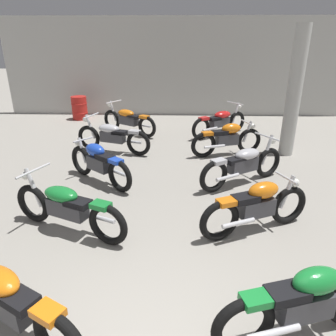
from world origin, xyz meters
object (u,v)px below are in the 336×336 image
Objects in this scene: support_pillar at (294,93)px; motorcycle_left_row_0 at (6,299)px; motorcycle_right_row_1 at (257,206)px; oil_drum at (80,108)px; motorcycle_right_row_3 at (227,138)px; motorcycle_right_row_0 at (305,302)px; motorcycle_right_row_4 at (220,121)px; motorcycle_left_row_2 at (99,162)px; motorcycle_left_row_1 at (67,207)px; motorcycle_left_row_3 at (112,136)px; motorcycle_right_row_2 at (243,164)px; motorcycle_left_row_4 at (128,120)px.

support_pillar is 1.63× the size of motorcycle_left_row_0.
support_pillar reaches higher than motorcycle_right_row_1.
motorcycle_right_row_3 is at bearing -37.08° from oil_drum.
motorcycle_right_row_0 is 1.06× the size of motorcycle_right_row_4.
support_pillar is at bearing 66.50° from motorcycle_right_row_1.
motorcycle_left_row_2 is at bearing -69.76° from oil_drum.
motorcycle_left_row_0 is (-4.57, -5.71, -1.15)m from support_pillar.
motorcycle_right_row_3 is at bearing -90.53° from motorcycle_right_row_4.
motorcycle_left_row_1 is 4.74m from motorcycle_right_row_3.
motorcycle_left_row_0 and motorcycle_left_row_1 have the same top height.
motorcycle_left_row_1 is 1.12× the size of motorcycle_right_row_4.
support_pillar is 4.75m from motorcycle_left_row_3.
motorcycle_right_row_4 is at bearing 91.16° from motorcycle_right_row_2.
motorcycle_right_row_1 is (2.96, 2.01, 0.01)m from motorcycle_left_row_0.
motorcycle_left_row_2 and motorcycle_right_row_3 have the same top height.
oil_drum is (-2.11, 1.84, -0.03)m from motorcycle_left_row_4.
motorcycle_right_row_3 is (-0.09, 1.77, 0.01)m from motorcycle_right_row_2.
motorcycle_left_row_3 reaches higher than motorcycle_right_row_3.
motorcycle_left_row_3 reaches higher than motorcycle_right_row_1.
motorcycle_right_row_2 and motorcycle_right_row_4 have the same top height.
motorcycle_left_row_0 is 7.95m from motorcycle_right_row_4.
motorcycle_left_row_3 is 4.14m from oil_drum.
motorcycle_left_row_1 is 1.07× the size of motorcycle_right_row_2.
motorcycle_right_row_2 is at bearing 0.66° from motorcycle_left_row_2.
motorcycle_left_row_0 is 7.49m from motorcycle_left_row_4.
motorcycle_left_row_2 is 0.84× the size of motorcycle_right_row_3.
motorcycle_left_row_1 is 3.80m from motorcycle_left_row_3.
motorcycle_left_row_4 is at bearing 85.00° from motorcycle_left_row_3.
motorcycle_right_row_0 is 1.95m from motorcycle_right_row_1.
motorcycle_left_row_0 is 3.76m from motorcycle_left_row_2.
motorcycle_left_row_4 is 1.03× the size of motorcycle_right_row_4.
motorcycle_left_row_0 reaches higher than motorcycle_right_row_0.
motorcycle_right_row_4 is at bearing 90.00° from motorcycle_right_row_0.
motorcycle_left_row_2 is at bearing 128.50° from motorcycle_right_row_0.
motorcycle_right_row_2 is at bearing 31.76° from motorcycle_left_row_1.
motorcycle_right_row_4 is (3.05, 1.68, 0.00)m from motorcycle_left_row_3.
motorcycle_left_row_3 reaches higher than oil_drum.
motorcycle_left_row_4 is at bearing 117.45° from motorcycle_right_row_1.
motorcycle_right_row_2 is (0.07, 3.74, -0.01)m from motorcycle_right_row_0.
motorcycle_left_row_1 is at bearing -91.22° from motorcycle_left_row_4.
motorcycle_left_row_1 and motorcycle_right_row_2 have the same top height.
motorcycle_right_row_1 is at bearing -93.64° from motorcycle_right_row_2.
motorcycle_right_row_0 is at bearing -51.50° from motorcycle_left_row_2.
motorcycle_left_row_3 and motorcycle_left_row_4 have the same top height.
motorcycle_left_row_1 reaches higher than motorcycle_right_row_1.
oil_drum is at bearing 132.51° from motorcycle_right_row_2.
motorcycle_left_row_1 is at bearing -148.24° from motorcycle_right_row_2.
motorcycle_right_row_0 is 1.01× the size of motorcycle_right_row_2.
support_pillar reaches higher than motorcycle_left_row_4.
motorcycle_left_row_4 is at bearing 158.21° from support_pillar.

